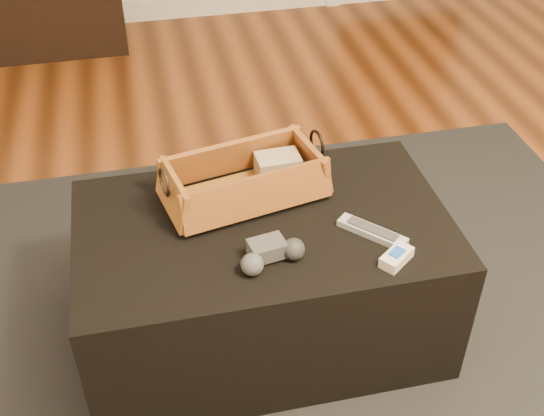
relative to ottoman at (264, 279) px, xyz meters
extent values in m
cube|color=brown|center=(0.09, -0.27, -0.23)|extent=(5.00, 5.50, 0.01)
cube|color=white|center=(0.09, 2.46, -0.16)|extent=(5.00, 0.04, 0.12)
cube|color=black|center=(0.00, -0.05, -0.22)|extent=(2.60, 2.00, 0.01)
cube|color=black|center=(0.00, 0.00, 0.00)|extent=(1.00, 0.60, 0.42)
cube|color=black|center=(-0.05, 0.10, 0.24)|extent=(0.24, 0.12, 0.02)
cube|color=tan|center=(0.08, 0.18, 0.26)|extent=(0.13, 0.09, 0.07)
cube|color=olive|center=(-0.03, 0.12, 0.22)|extent=(0.42, 0.26, 0.02)
cube|color=#A65B25|center=(-0.05, 0.22, 0.28)|extent=(0.42, 0.13, 0.11)
cube|color=#A05D24|center=(-0.01, 0.03, 0.28)|extent=(0.42, 0.13, 0.11)
cube|color=#954E21|center=(0.17, 0.16, 0.28)|extent=(0.08, 0.22, 0.11)
cube|color=#AA6626|center=(-0.23, 0.08, 0.28)|extent=(0.08, 0.22, 0.11)
torus|color=black|center=(0.19, 0.17, 0.33)|extent=(0.03, 0.08, 0.08)
torus|color=#2A231C|center=(-0.24, 0.08, 0.33)|extent=(0.03, 0.08, 0.08)
cube|color=#3B3A3E|center=(-0.02, -0.14, 0.24)|extent=(0.10, 0.08, 0.04)
sphere|color=#3F3F42|center=(-0.07, -0.18, 0.24)|extent=(0.07, 0.07, 0.06)
sphere|color=#28282A|center=(0.05, -0.15, 0.24)|extent=(0.07, 0.07, 0.06)
cube|color=#B5B9BE|center=(0.27, -0.11, 0.22)|extent=(0.16, 0.17, 0.02)
cube|color=#313234|center=(0.27, -0.11, 0.23)|extent=(0.12, 0.12, 0.00)
cube|color=beige|center=(0.29, -0.22, 0.22)|extent=(0.10, 0.09, 0.03)
cube|color=blue|center=(0.29, -0.22, 0.24)|extent=(0.05, 0.05, 0.01)
camera|label=1|loc=(-0.28, -1.37, 1.36)|focal=45.00mm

